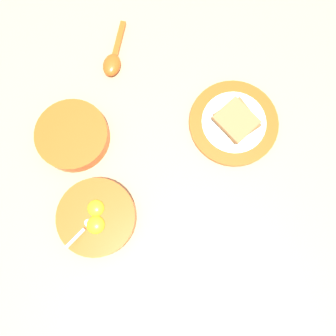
# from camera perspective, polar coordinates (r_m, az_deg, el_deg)

# --- Properties ---
(ground_plane) EXTENTS (3.00, 3.00, 0.00)m
(ground_plane) POSITION_cam_1_polar(r_m,az_deg,el_deg) (0.80, -4.53, 0.55)
(ground_plane) COLOR tan
(egg_bowl) EXTENTS (0.18, 0.18, 0.07)m
(egg_bowl) POSITION_cam_1_polar(r_m,az_deg,el_deg) (0.78, -12.26, -8.38)
(egg_bowl) COLOR #DB5119
(egg_bowl) RESTS_ON ground_plane
(toast_plate) EXTENTS (0.22, 0.22, 0.01)m
(toast_plate) POSITION_cam_1_polar(r_m,az_deg,el_deg) (0.84, 11.33, 7.72)
(toast_plate) COLOR #DB5119
(toast_plate) RESTS_ON ground_plane
(toast_sandwich) EXTENTS (0.12, 0.12, 0.02)m
(toast_sandwich) POSITION_cam_1_polar(r_m,az_deg,el_deg) (0.82, 11.87, 8.15)
(toast_sandwich) COLOR brown
(toast_sandwich) RESTS_ON toast_plate
(soup_spoon) EXTENTS (0.07, 0.16, 0.03)m
(soup_spoon) POSITION_cam_1_polar(r_m,az_deg,el_deg) (0.90, -9.52, 18.07)
(soup_spoon) COLOR #DB5119
(soup_spoon) RESTS_ON ground_plane
(congee_bowl) EXTENTS (0.18, 0.18, 0.04)m
(congee_bowl) POSITION_cam_1_polar(r_m,az_deg,el_deg) (0.83, -16.27, 5.45)
(congee_bowl) COLOR #DB5119
(congee_bowl) RESTS_ON ground_plane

